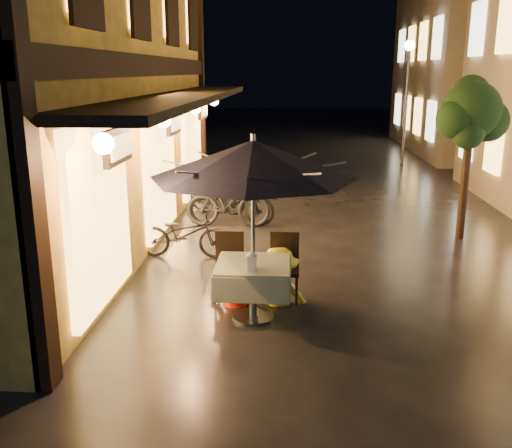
# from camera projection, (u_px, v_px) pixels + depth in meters

# --- Properties ---
(ground) EXTENTS (90.00, 90.00, 0.00)m
(ground) POSITION_uv_depth(u_px,v_px,m) (365.00, 337.00, 7.12)
(ground) COLOR black
(ground) RESTS_ON ground
(west_building) EXTENTS (5.90, 11.40, 7.40)m
(west_building) POSITION_uv_depth(u_px,v_px,m) (31.00, 43.00, 10.36)
(west_building) COLOR #BA8D2C
(west_building) RESTS_ON ground
(east_building_far) EXTENTS (7.30, 10.30, 7.30)m
(east_building_far) POSITION_uv_depth(u_px,v_px,m) (502.00, 60.00, 23.06)
(east_building_far) COLOR tan
(east_building_far) RESTS_ON ground
(street_tree) EXTENTS (1.43, 1.20, 3.15)m
(street_tree) POSITION_uv_depth(u_px,v_px,m) (472.00, 115.00, 10.69)
(street_tree) COLOR black
(street_tree) RESTS_ON ground
(streetlamp_far) EXTENTS (0.36, 0.36, 4.23)m
(streetlamp_far) POSITION_uv_depth(u_px,v_px,m) (407.00, 80.00, 19.67)
(streetlamp_far) COLOR #59595E
(streetlamp_far) RESTS_ON ground
(cafe_table) EXTENTS (0.99, 0.99, 0.78)m
(cafe_table) POSITION_uv_depth(u_px,v_px,m) (253.00, 277.00, 7.51)
(cafe_table) COLOR #59595E
(cafe_table) RESTS_ON ground
(patio_umbrella) EXTENTS (2.64, 2.64, 2.46)m
(patio_umbrella) POSITION_uv_depth(u_px,v_px,m) (253.00, 159.00, 7.10)
(patio_umbrella) COLOR #59595E
(patio_umbrella) RESTS_ON ground
(cafe_chair_left) EXTENTS (0.42, 0.42, 0.97)m
(cafe_chair_left) POSITION_uv_depth(u_px,v_px,m) (229.00, 262.00, 8.25)
(cafe_chair_left) COLOR black
(cafe_chair_left) RESTS_ON ground
(cafe_chair_right) EXTENTS (0.42, 0.42, 0.97)m
(cafe_chair_right) POSITION_uv_depth(u_px,v_px,m) (284.00, 263.00, 8.20)
(cafe_chair_right) COLOR black
(cafe_chair_right) RESTS_ON ground
(table_lantern) EXTENTS (0.16, 0.16, 0.25)m
(table_lantern) POSITION_uv_depth(u_px,v_px,m) (252.00, 259.00, 7.19)
(table_lantern) COLOR white
(table_lantern) RESTS_ON cafe_table
(person_orange) EXTENTS (0.77, 0.64, 1.45)m
(person_orange) POSITION_uv_depth(u_px,v_px,m) (232.00, 253.00, 8.04)
(person_orange) COLOR red
(person_orange) RESTS_ON ground
(person_yellow) EXTENTS (1.10, 0.73, 1.58)m
(person_yellow) POSITION_uv_depth(u_px,v_px,m) (279.00, 249.00, 7.99)
(person_yellow) COLOR yellow
(person_yellow) RESTS_ON ground
(bicycle_0) EXTENTS (1.63, 0.60, 0.85)m
(bicycle_0) POSITION_uv_depth(u_px,v_px,m) (184.00, 234.00, 10.08)
(bicycle_0) COLOR black
(bicycle_0) RESTS_ON ground
(bicycle_1) EXTENTS (1.80, 0.54, 1.07)m
(bicycle_1) POSITION_uv_depth(u_px,v_px,m) (228.00, 202.00, 12.04)
(bicycle_1) COLOR black
(bicycle_1) RESTS_ON ground
(bicycle_2) EXTENTS (1.88, 0.76, 0.97)m
(bicycle_2) POSITION_uv_depth(u_px,v_px,m) (232.00, 203.00, 12.20)
(bicycle_2) COLOR black
(bicycle_2) RESTS_ON ground
(bicycle_3) EXTENTS (1.55, 1.02, 0.91)m
(bicycle_3) POSITION_uv_depth(u_px,v_px,m) (217.00, 194.00, 13.25)
(bicycle_3) COLOR black
(bicycle_3) RESTS_ON ground
(bicycle_4) EXTENTS (1.63, 0.85, 0.81)m
(bicycle_4) POSITION_uv_depth(u_px,v_px,m) (217.00, 186.00, 14.32)
(bicycle_4) COLOR black
(bicycle_4) RESTS_ON ground
(bicycle_5) EXTENTS (1.51, 0.48, 0.90)m
(bicycle_5) POSITION_uv_depth(u_px,v_px,m) (233.00, 181.00, 14.74)
(bicycle_5) COLOR black
(bicycle_5) RESTS_ON ground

